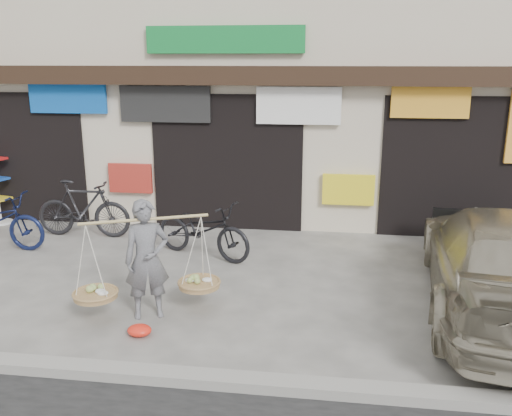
# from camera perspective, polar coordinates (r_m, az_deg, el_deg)

# --- Properties ---
(ground) EXTENTS (70.00, 70.00, 0.00)m
(ground) POSITION_cam_1_polar(r_m,az_deg,el_deg) (7.97, -7.64, -9.57)
(ground) COLOR gray
(ground) RESTS_ON ground
(kerb) EXTENTS (70.00, 0.25, 0.12)m
(kerb) POSITION_cam_1_polar(r_m,az_deg,el_deg) (6.27, -12.63, -16.62)
(kerb) COLOR gray
(kerb) RESTS_ON ground
(shophouse_block) EXTENTS (14.00, 6.32, 7.00)m
(shophouse_block) POSITION_cam_1_polar(r_m,az_deg,el_deg) (13.52, -0.80, 15.83)
(shophouse_block) COLOR beige
(shophouse_block) RESTS_ON ground
(street_vendor) EXTENTS (1.82, 1.09, 1.61)m
(street_vendor) POSITION_cam_1_polar(r_m,az_deg,el_deg) (7.31, -11.38, -5.81)
(street_vendor) COLOR slate
(street_vendor) RESTS_ON ground
(bike_1) EXTENTS (1.87, 0.54, 1.12)m
(bike_1) POSITION_cam_1_polar(r_m,az_deg,el_deg) (10.97, -17.72, -0.06)
(bike_1) COLOR black
(bike_1) RESTS_ON ground
(bike_2) EXTENTS (2.02, 1.35, 1.00)m
(bike_2) POSITION_cam_1_polar(r_m,az_deg,el_deg) (9.43, -5.61, -2.23)
(bike_2) COLOR black
(bike_2) RESTS_ON ground
(suv) EXTENTS (2.65, 5.18, 1.44)m
(suv) POSITION_cam_1_polar(r_m,az_deg,el_deg) (8.10, 24.77, -5.03)
(suv) COLOR #A59C85
(suv) RESTS_ON ground
(red_bag) EXTENTS (0.31, 0.25, 0.14)m
(red_bag) POSITION_cam_1_polar(r_m,az_deg,el_deg) (7.10, -12.17, -12.47)
(red_bag) COLOR red
(red_bag) RESTS_ON ground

